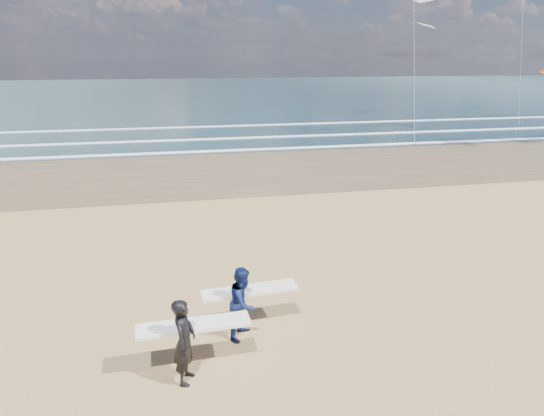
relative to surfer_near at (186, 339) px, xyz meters
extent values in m
cube|color=brown|center=(19.38, 18.01, -0.87)|extent=(220.00, 12.00, 0.01)
cube|color=#172D34|center=(19.38, 72.01, -0.87)|extent=(220.00, 100.00, 0.02)
cube|color=white|center=(19.38, 22.81, -0.83)|extent=(220.00, 0.50, 0.05)
cube|color=white|center=(19.38, 27.51, -0.83)|extent=(220.00, 0.50, 0.05)
cube|color=white|center=(19.38, 34.01, -0.83)|extent=(220.00, 0.50, 0.05)
imported|color=black|center=(-0.03, -0.05, -0.02)|extent=(0.56, 0.71, 1.72)
cube|color=silver|center=(0.17, 0.30, 0.10)|extent=(2.22, 0.61, 0.07)
imported|color=#0C1743|center=(1.29, 1.29, -0.06)|extent=(0.96, 1.00, 1.63)
cube|color=silver|center=(1.49, 1.64, 0.03)|extent=(2.23, 0.69, 0.07)
cube|color=slate|center=(16.49, 22.52, -0.83)|extent=(0.12, 0.12, 0.10)
cube|color=slate|center=(30.82, 30.39, -0.83)|extent=(0.12, 0.12, 0.10)
camera|label=1|loc=(-0.04, -8.11, 5.12)|focal=32.00mm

